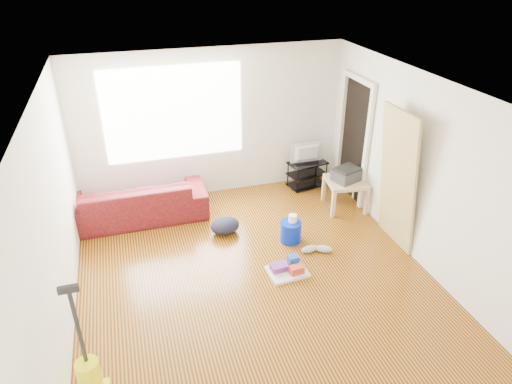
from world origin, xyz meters
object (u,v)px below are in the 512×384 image
object	(u,v)px
cleaning_tray	(288,269)
backpack	(225,233)
sofa	(139,218)
bucket	(290,240)
side_table	(346,185)
tv_stand	(307,174)

from	to	relation	value
cleaning_tray	backpack	size ratio (longest dim) A/B	1.20
sofa	bucket	bearing A→B (deg)	148.24
side_table	backpack	xyz separation A→B (m)	(-2.08, -0.19, -0.42)
sofa	side_table	world-z (taller)	side_table
bucket	cleaning_tray	distance (m)	0.75
tv_stand	side_table	xyz separation A→B (m)	(0.30, -0.90, 0.18)
sofa	tv_stand	xyz separation A→B (m)	(3.01, 0.27, 0.24)
tv_stand	backpack	bearing A→B (deg)	-159.31
cleaning_tray	backpack	world-z (taller)	cleaning_tray
backpack	side_table	bearing A→B (deg)	-6.14
side_table	cleaning_tray	distance (m)	2.06
sofa	cleaning_tray	bearing A→B (deg)	132.22
sofa	bucket	xyz separation A→B (m)	(2.10, -1.30, 0.00)
sofa	side_table	distance (m)	3.39
sofa	bucket	size ratio (longest dim) A/B	6.84
side_table	backpack	world-z (taller)	side_table
sofa	cleaning_tray	xyz separation A→B (m)	(1.81, -1.99, 0.05)
backpack	sofa	bearing A→B (deg)	135.12
tv_stand	backpack	world-z (taller)	tv_stand
sofa	tv_stand	distance (m)	3.03
sofa	backpack	world-z (taller)	sofa
backpack	bucket	bearing A→B (deg)	-40.29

